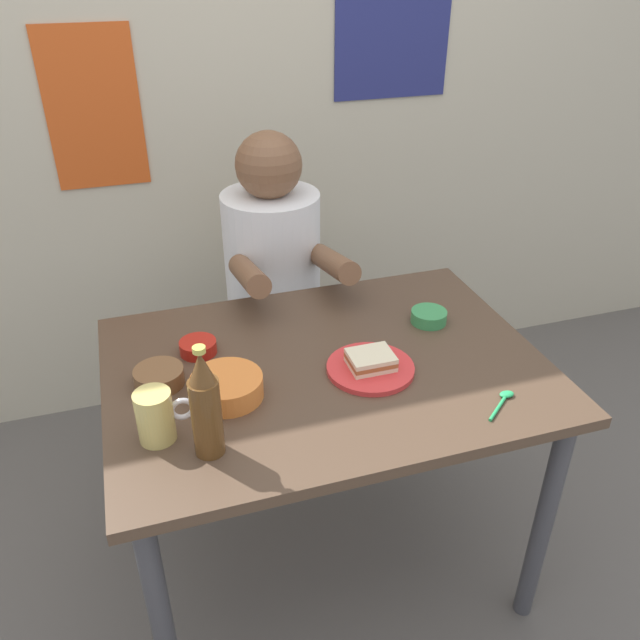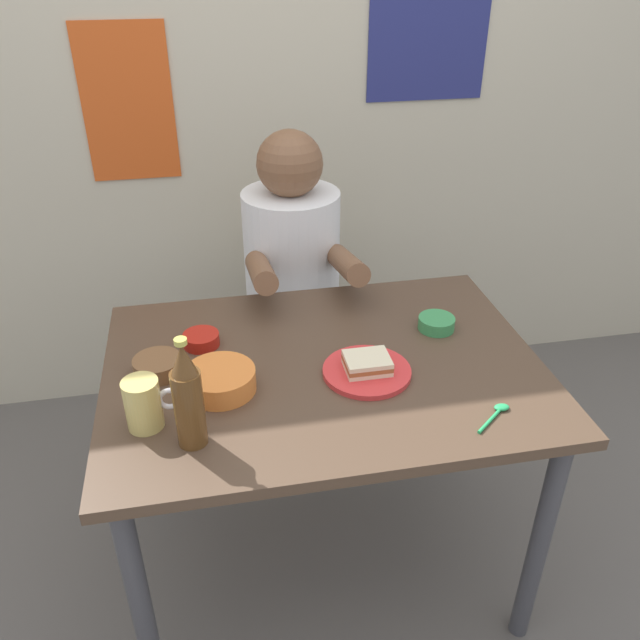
% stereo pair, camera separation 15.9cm
% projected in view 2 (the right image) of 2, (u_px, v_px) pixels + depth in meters
% --- Properties ---
extents(ground_plane, '(6.00, 6.00, 0.00)m').
position_uv_depth(ground_plane, '(323.00, 558.00, 2.02)').
color(ground_plane, '#59544F').
extents(wall_back, '(4.40, 0.09, 2.60)m').
position_uv_depth(wall_back, '(265.00, 61.00, 2.23)').
color(wall_back, '#BCB299').
rests_on(wall_back, ground).
extents(dining_table, '(1.10, 0.80, 0.74)m').
position_uv_depth(dining_table, '(324.00, 393.00, 1.69)').
color(dining_table, '#4C3828').
rests_on(dining_table, ground).
extents(stool, '(0.34, 0.34, 0.45)m').
position_uv_depth(stool, '(294.00, 355.00, 2.37)').
color(stool, '#4C4C51').
rests_on(stool, ground).
extents(person_seated, '(0.33, 0.56, 0.72)m').
position_uv_depth(person_seated, '(292.00, 253.00, 2.15)').
color(person_seated, white).
rests_on(person_seated, stool).
extents(plate_orange, '(0.22, 0.22, 0.01)m').
position_uv_depth(plate_orange, '(367.00, 371.00, 1.60)').
color(plate_orange, red).
rests_on(plate_orange, dining_table).
extents(sandwich, '(0.11, 0.09, 0.04)m').
position_uv_depth(sandwich, '(367.00, 363.00, 1.58)').
color(sandwich, beige).
rests_on(sandwich, plate_orange).
extents(beer_mug, '(0.13, 0.08, 0.12)m').
position_uv_depth(beer_mug, '(144.00, 404.00, 1.40)').
color(beer_mug, '#D1BC66').
rests_on(beer_mug, dining_table).
extents(beer_bottle, '(0.06, 0.06, 0.26)m').
position_uv_depth(beer_bottle, '(188.00, 398.00, 1.32)').
color(beer_bottle, '#593819').
rests_on(beer_bottle, dining_table).
extents(sambal_bowl_red, '(0.10, 0.10, 0.03)m').
position_uv_depth(sambal_bowl_red, '(201.00, 339.00, 1.70)').
color(sambal_bowl_red, '#B21E14').
rests_on(sambal_bowl_red, dining_table).
extents(dip_bowl_green, '(0.10, 0.10, 0.03)m').
position_uv_depth(dip_bowl_green, '(436.00, 323.00, 1.77)').
color(dip_bowl_green, '#388C4C').
rests_on(dip_bowl_green, dining_table).
extents(soup_bowl_orange, '(0.17, 0.17, 0.05)m').
position_uv_depth(soup_bowl_orange, '(220.00, 379.00, 1.53)').
color(soup_bowl_orange, orange).
rests_on(soup_bowl_orange, dining_table).
extents(condiment_bowl_brown, '(0.12, 0.12, 0.04)m').
position_uv_depth(condiment_bowl_brown, '(158.00, 365.00, 1.59)').
color(condiment_bowl_brown, brown).
rests_on(condiment_bowl_brown, dining_table).
extents(spoon, '(0.11, 0.08, 0.01)m').
position_uv_depth(spoon, '(497.00, 412.00, 1.46)').
color(spoon, '#26A559').
rests_on(spoon, dining_table).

